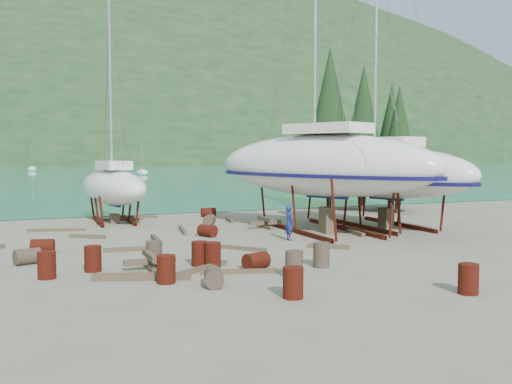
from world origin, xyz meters
name	(u,v)px	position (x,y,z in m)	size (l,w,h in m)	color
ground	(261,250)	(0.00, 0.00, 0.00)	(600.00, 600.00, 0.00)	#676351
bay_water	(45,160)	(0.00, 315.00, 0.01)	(700.00, 700.00, 0.00)	teal
far_hill	(44,159)	(0.00, 320.00, 0.00)	(800.00, 360.00, 110.00)	#193118
far_house_right	(141,155)	(30.00, 190.00, 2.92)	(6.60, 5.60, 5.60)	beige
cypress_near_right	(363,127)	(12.50, 12.00, 5.79)	(3.60, 3.60, 10.00)	black
cypress_mid_right	(399,139)	(14.00, 10.00, 4.92)	(3.06, 3.06, 8.50)	black
cypress_back_left	(330,115)	(11.00, 14.00, 6.66)	(4.14, 4.14, 11.50)	black
cypress_far_right	(391,136)	(15.50, 13.00, 5.21)	(3.24, 3.24, 9.00)	black
moored_boat_mid	(142,173)	(10.00, 80.00, 0.39)	(2.00, 5.00, 6.05)	silver
moored_boat_far	(32,169)	(-8.00, 110.00, 0.39)	(2.00, 5.00, 6.05)	silver
large_sailboat_near	(321,164)	(4.96, 4.07, 3.44)	(9.25, 14.00, 21.37)	silver
large_sailboat_far	(381,172)	(8.76, 4.35, 3.01)	(6.65, 12.14, 18.44)	silver
small_sailboat_shore	(113,186)	(-4.38, 11.83, 2.09)	(4.11, 8.30, 12.71)	silver
worker	(289,223)	(2.20, 1.95, 0.82)	(0.60, 0.39, 1.63)	navy
drum_0	(47,265)	(-8.45, -2.39, 0.44)	(0.58, 0.58, 0.88)	#5B1A0F
drum_1	(214,277)	(-3.80, -5.44, 0.29)	(0.58, 0.58, 0.88)	#2D2823
drum_2	(43,246)	(-8.46, 2.59, 0.29)	(0.58, 0.58, 0.88)	#5B1A0F
drum_3	(293,283)	(-2.17, -7.56, 0.44)	(0.58, 0.58, 0.88)	#5B1A0F
drum_4	(208,212)	(1.55, 12.51, 0.29)	(0.58, 0.58, 0.88)	#5B1A0F
drum_5	(294,264)	(-1.02, -5.24, 0.44)	(0.58, 0.58, 0.88)	#2D2823
drum_6	(207,231)	(-0.98, 4.46, 0.29)	(0.58, 0.58, 0.88)	#5B1A0F
drum_7	(468,279)	(2.70, -9.01, 0.44)	(0.58, 0.58, 0.88)	#5B1A0F
drum_8	(93,259)	(-6.95, -1.79, 0.44)	(0.58, 0.58, 0.88)	#5B1A0F
drum_10	(213,255)	(-2.93, -2.56, 0.44)	(0.58, 0.58, 0.88)	#5B1A0F
drum_11	(210,220)	(0.43, 8.66, 0.29)	(0.58, 0.58, 0.88)	#2D2823
drum_12	(256,261)	(-1.64, -3.50, 0.29)	(0.58, 0.58, 0.88)	#5B1A0F
drum_13	(166,269)	(-5.03, -4.45, 0.44)	(0.58, 0.58, 0.88)	#5B1A0F
drum_14	(200,254)	(-3.30, -2.20, 0.44)	(0.58, 0.58, 0.88)	#5B1A0F
drum_15	(27,256)	(-9.03, 0.35, 0.29)	(0.58, 0.58, 0.88)	#2D2823
drum_16	(154,253)	(-4.80, -1.51, 0.44)	(0.58, 0.58, 0.88)	#2D2823
drum_17	(321,255)	(0.63, -4.04, 0.44)	(0.58, 0.58, 0.88)	#2D2823
timber_0	(120,219)	(-3.91, 12.58, 0.07)	(0.14, 2.73, 0.14)	brown
timber_1	(356,233)	(6.01, 2.35, 0.10)	(0.19, 1.80, 0.19)	brown
timber_3	(238,271)	(-2.47, -3.97, 0.07)	(0.15, 2.54, 0.15)	brown
timber_4	(87,236)	(-6.41, 6.09, 0.09)	(0.17, 1.84, 0.17)	brown
timber_5	(198,269)	(-3.64, -3.18, 0.08)	(0.16, 3.03, 0.16)	brown
timber_6	(230,220)	(2.01, 9.80, 0.10)	(0.19, 1.71, 0.19)	brown
timber_7	(328,246)	(2.77, -0.71, 0.09)	(0.17, 1.79, 0.17)	brown
timber_8	(155,238)	(-3.55, 4.26, 0.09)	(0.19, 1.71, 0.19)	brown
timber_9	(136,217)	(-2.78, 13.67, 0.08)	(0.15, 2.66, 0.15)	brown
timber_10	(183,230)	(-1.65, 6.63, 0.08)	(0.16, 2.91, 0.16)	brown
timber_11	(238,248)	(-0.88, 0.44, 0.08)	(0.15, 2.64, 0.15)	brown
timber_12	(130,249)	(-5.14, 1.78, 0.08)	(0.17, 2.11, 0.17)	brown
timber_15	(56,230)	(-7.65, 9.10, 0.07)	(0.15, 2.92, 0.15)	brown
timber_16	(142,277)	(-5.67, -3.75, 0.11)	(0.23, 3.12, 0.23)	brown
timber_pile_fore	(150,261)	(-5.10, -2.28, 0.30)	(1.80, 1.80, 0.60)	brown
timber_pile_aft	(265,223)	(2.76, 6.17, 0.30)	(1.80, 1.80, 0.60)	brown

